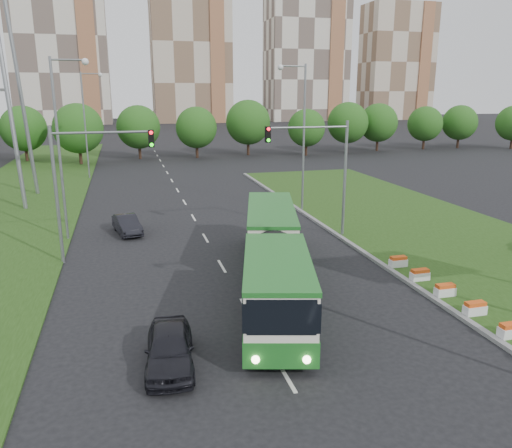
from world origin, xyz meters
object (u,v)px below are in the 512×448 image
object	(u,v)px
traffic_mast_median	(323,161)
traffic_mast_left	(84,173)
articulated_bus	(269,255)
car_left_far	(127,224)
car_left_near	(170,348)
shopping_trolley	(292,353)
pedestrian	(252,333)

from	to	relation	value
traffic_mast_median	traffic_mast_left	distance (m)	15.19
articulated_bus	car_left_far	xyz separation A→B (m)	(-7.00, 12.33, -1.09)
traffic_mast_left	car_left_far	size ratio (longest dim) A/B	1.99
traffic_mast_median	car_left_near	xyz separation A→B (m)	(-11.72, -14.26, -4.61)
traffic_mast_median	car_left_far	bearing A→B (deg)	160.50
car_left_far	shopping_trolley	bearing A→B (deg)	-85.72
traffic_mast_left	shopping_trolley	size ratio (longest dim) A/B	13.19
car_left_far	traffic_mast_median	bearing A→B (deg)	-31.66
car_left_far	shopping_trolley	size ratio (longest dim) A/B	6.63
traffic_mast_median	articulated_bus	bearing A→B (deg)	-127.81
traffic_mast_left	pedestrian	xyz separation A→B (m)	(6.61, -13.17, -4.49)
shopping_trolley	car_left_near	bearing A→B (deg)	178.25
traffic_mast_left	pedestrian	distance (m)	15.41
car_left_far	pedestrian	bearing A→B (deg)	-88.82
pedestrian	shopping_trolley	distance (m)	1.67
traffic_mast_left	car_left_near	xyz separation A→B (m)	(3.44, -13.26, -4.61)
car_left_near	shopping_trolley	bearing A→B (deg)	-3.91
car_left_far	articulated_bus	bearing A→B (deg)	-72.58
traffic_mast_median	shopping_trolley	distance (m)	17.39
car_left_far	shopping_trolley	distance (m)	20.44
car_left_near	pedestrian	distance (m)	3.18
car_left_near	car_left_far	xyz separation A→B (m)	(-1.28, 18.86, -0.07)
traffic_mast_median	car_left_near	bearing A→B (deg)	-129.41
traffic_mast_median	car_left_far	world-z (taller)	traffic_mast_median
articulated_bus	car_left_far	world-z (taller)	articulated_bus
car_left_far	car_left_near	bearing A→B (deg)	-98.28
car_left_far	pedestrian	size ratio (longest dim) A/B	2.33
car_left_near	car_left_far	world-z (taller)	car_left_near
articulated_bus	shopping_trolley	size ratio (longest dim) A/B	28.69
shopping_trolley	articulated_bus	bearing A→B (deg)	88.08
articulated_bus	car_left_far	distance (m)	14.22
pedestrian	traffic_mast_median	bearing A→B (deg)	-39.06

